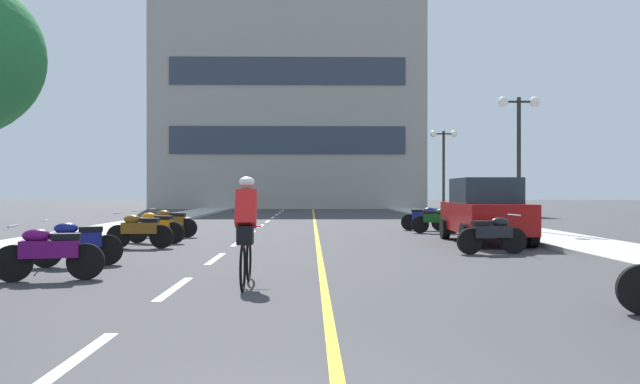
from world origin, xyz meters
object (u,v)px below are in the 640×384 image
object	(u,v)px
street_lamp_mid	(519,131)
street_lamp_far	(444,152)
motorcycle_5	(155,226)
motorcycle_2	(76,242)
motorcycle_8	(425,218)
motorcycle_3	(492,234)
motorcycle_6	(170,222)
motorcycle_4	(140,230)
parked_car_near	(485,210)
motorcycle_1	(49,252)
cyclist_rider	(246,228)
motorcycle_7	(437,220)

from	to	relation	value
street_lamp_mid	street_lamp_far	size ratio (longest dim) A/B	1.01
street_lamp_mid	motorcycle_5	distance (m)	12.58
motorcycle_2	motorcycle_5	size ratio (longest dim) A/B	0.98
motorcycle_5	motorcycle_8	size ratio (longest dim) A/B	0.99
motorcycle_3	motorcycle_8	distance (m)	8.29
motorcycle_6	motorcycle_8	world-z (taller)	same
motorcycle_4	motorcycle_8	world-z (taller)	same
street_lamp_far	motorcycle_8	world-z (taller)	street_lamp_far
parked_car_near	motorcycle_3	xyz separation A→B (m)	(-0.68, -2.98, -0.44)
motorcycle_5	motorcycle_2	bearing A→B (deg)	-92.30
motorcycle_1	motorcycle_5	world-z (taller)	same
street_lamp_far	cyclist_rider	world-z (taller)	street_lamp_far
motorcycle_3	cyclist_rider	distance (m)	6.95
motorcycle_1	motorcycle_5	xyz separation A→B (m)	(-0.07, 7.06, 0.00)
street_lamp_far	motorcycle_4	distance (m)	20.73
motorcycle_1	motorcycle_3	size ratio (longest dim) A/B	0.99
motorcycle_5	cyclist_rider	distance (m)	8.28
street_lamp_far	motorcycle_5	distance (m)	19.52
street_lamp_far	cyclist_rider	xyz separation A→B (m)	(-8.14, -23.08, -2.62)
motorcycle_4	motorcycle_7	world-z (taller)	same
parked_car_near	motorcycle_3	world-z (taller)	parked_car_near
motorcycle_5	motorcycle_1	bearing A→B (deg)	-89.46
motorcycle_2	street_lamp_mid	bearing A→B (deg)	37.85
motorcycle_7	motorcycle_3	bearing A→B (deg)	-91.02
motorcycle_2	street_lamp_far	bearing A→B (deg)	60.57
motorcycle_4	motorcycle_2	bearing A→B (deg)	-92.97
motorcycle_4	motorcycle_5	distance (m)	1.49
motorcycle_5	motorcycle_8	distance (m)	10.03
motorcycle_1	motorcycle_7	xyz separation A→B (m)	(8.59, 10.88, 0.00)
street_lamp_mid	motorcycle_7	xyz separation A→B (m)	(-2.88, -0.14, -3.06)
motorcycle_2	motorcycle_6	world-z (taller)	same
street_lamp_mid	parked_car_near	world-z (taller)	street_lamp_mid
motorcycle_2	motorcycle_8	size ratio (longest dim) A/B	0.98
parked_car_near	motorcycle_5	size ratio (longest dim) A/B	2.52
parked_car_near	motorcycle_1	bearing A→B (deg)	-142.37
motorcycle_7	street_lamp_mid	bearing A→B (deg)	2.71
street_lamp_mid	motorcycle_1	xyz separation A→B (m)	(-11.47, -11.02, -3.06)
street_lamp_mid	cyclist_rider	distance (m)	14.40
motorcycle_8	parked_car_near	bearing A→B (deg)	-82.55
street_lamp_mid	parked_car_near	xyz separation A→B (m)	(-2.32, -3.97, -2.62)
parked_car_near	motorcycle_7	xyz separation A→B (m)	(-0.56, 3.83, -0.44)
street_lamp_far	motorcycle_2	size ratio (longest dim) A/B	2.77
street_lamp_mid	motorcycle_2	world-z (taller)	street_lamp_mid
street_lamp_mid	parked_car_near	size ratio (longest dim) A/B	1.08
motorcycle_8	motorcycle_5	bearing A→B (deg)	-148.12
motorcycle_3	motorcycle_7	distance (m)	6.81
motorcycle_4	cyclist_rider	size ratio (longest dim) A/B	0.96
motorcycle_7	motorcycle_1	bearing A→B (deg)	-128.29
street_lamp_far	motorcycle_2	xyz separation A→B (m)	(-11.67, -20.68, -3.04)
motorcycle_8	cyclist_rider	size ratio (longest dim) A/B	0.96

